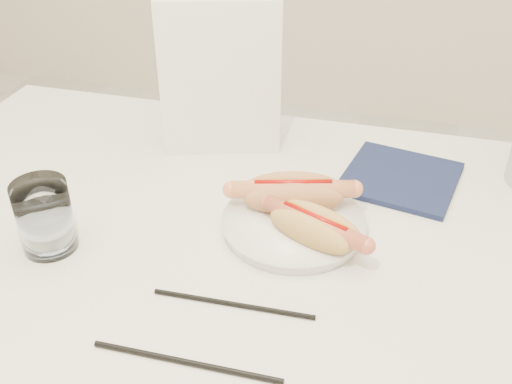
% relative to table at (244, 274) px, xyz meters
% --- Properties ---
extents(table, '(1.20, 0.80, 0.75)m').
position_rel_table_xyz_m(table, '(0.00, 0.00, 0.00)').
color(table, silver).
rests_on(table, ground).
extents(plate, '(0.25, 0.25, 0.02)m').
position_rel_table_xyz_m(plate, '(0.06, 0.04, 0.07)').
color(plate, white).
rests_on(plate, table).
extents(hotdog_left, '(0.18, 0.10, 0.05)m').
position_rel_table_xyz_m(hotdog_left, '(0.05, 0.08, 0.10)').
color(hotdog_left, '#C1814D').
rests_on(hotdog_left, plate).
extents(hotdog_right, '(0.15, 0.11, 0.04)m').
position_rel_table_xyz_m(hotdog_right, '(0.10, 0.01, 0.10)').
color(hotdog_right, tan).
rests_on(hotdog_right, plate).
extents(water_glass, '(0.07, 0.07, 0.10)m').
position_rel_table_xyz_m(water_glass, '(-0.25, -0.08, 0.11)').
color(water_glass, silver).
rests_on(water_glass, table).
extents(chopstick_near, '(0.20, 0.01, 0.01)m').
position_rel_table_xyz_m(chopstick_near, '(0.02, -0.12, 0.06)').
color(chopstick_near, black).
rests_on(chopstick_near, table).
extents(chopstick_far, '(0.22, 0.01, 0.01)m').
position_rel_table_xyz_m(chopstick_far, '(0.00, -0.22, 0.06)').
color(chopstick_far, black).
rests_on(chopstick_far, table).
extents(napkin_box, '(0.22, 0.16, 0.26)m').
position_rel_table_xyz_m(napkin_box, '(-0.12, 0.28, 0.19)').
color(napkin_box, white).
rests_on(napkin_box, table).
extents(navy_napkin, '(0.20, 0.20, 0.01)m').
position_rel_table_xyz_m(navy_napkin, '(0.20, 0.22, 0.06)').
color(navy_napkin, '#121A3A').
rests_on(navy_napkin, table).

